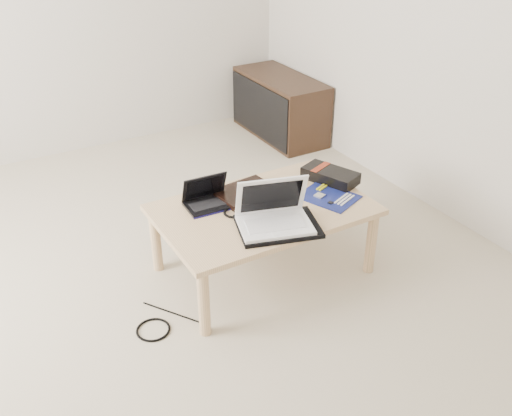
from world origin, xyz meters
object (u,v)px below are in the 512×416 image
white_laptop (274,215)px  gpu_box (330,176)px  media_cabinet (279,106)px  netbook (207,199)px  coffee_table (263,215)px

white_laptop → gpu_box: bearing=25.9°
media_cabinet → white_laptop: 2.14m
gpu_box → media_cabinet: bearing=67.8°
netbook → white_laptop: white_laptop is taller
media_cabinet → white_laptop: bearing=-123.0°
media_cabinet → gpu_box: 1.65m
coffee_table → white_laptop: bearing=-106.6°
gpu_box → netbook: bearing=172.3°
coffee_table → gpu_box: 0.49m
coffee_table → gpu_box: size_ratio=3.21×
coffee_table → netbook: bearing=145.4°
coffee_table → media_cabinet: bearing=55.3°
netbook → media_cabinet: bearing=46.6°
netbook → gpu_box: 0.73m
media_cabinet → netbook: size_ratio=3.65×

